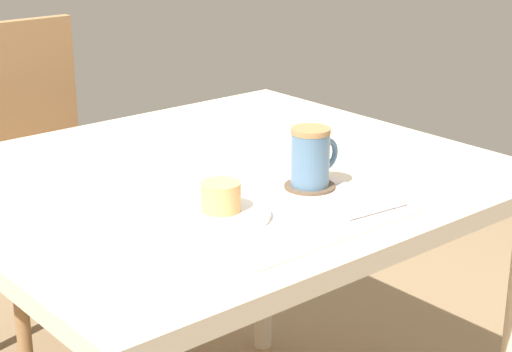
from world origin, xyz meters
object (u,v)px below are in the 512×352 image
Objects in this scene: wooden_chair at (34,186)px; pastry at (221,196)px; pastry_plate at (221,214)px; coffee_mug at (311,157)px; dining_table at (218,210)px.

pastry is (-0.12, -0.97, 0.28)m from wooden_chair.
coffee_mug is at bearing 2.64° from pastry_plate.
pastry_plate is at bearing -177.36° from coffee_mug.
coffee_mug is (0.10, -0.96, 0.30)m from wooden_chair.
pastry is at bearing -177.36° from coffee_mug.
wooden_chair is at bearing 83.05° from pastry.
coffee_mug reaches higher than dining_table.
pastry_plate is (-0.15, -0.20, 0.09)m from dining_table.
pastry is at bearing -126.19° from dining_table.
pastry is at bearing 83.45° from wooden_chair.
wooden_chair reaches higher than pastry_plate.
pastry_plate is 2.50× the size of pastry.
pastry_plate is 1.53× the size of coffee_mug.
dining_table is 0.27m from pastry_plate.
dining_table is 6.23× the size of pastry_plate.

